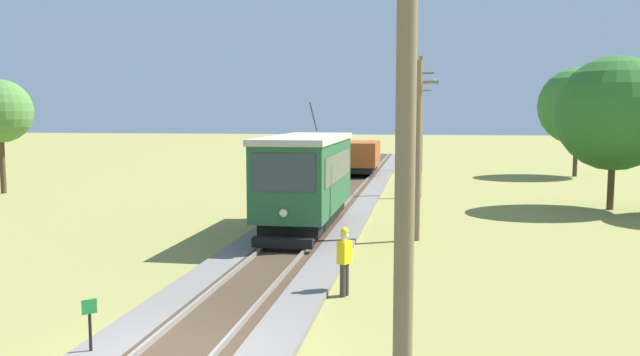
{
  "coord_description": "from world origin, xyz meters",
  "views": [
    {
      "loc": [
        4.47,
        -10.74,
        4.67
      ],
      "look_at": [
        0.54,
        13.13,
        2.2
      ],
      "focal_mm": 35.5,
      "sensor_mm": 36.0,
      "label": 1
    }
  ],
  "objects_px": {
    "track_worker": "(344,258)",
    "tree_left_far": "(0,111)",
    "utility_pole_near_tram": "(418,149)",
    "tree_right_near": "(614,114)",
    "freight_car": "(361,157)",
    "tree_right_far": "(577,106)",
    "red_tram": "(306,178)",
    "utility_pole_far": "(421,125)",
    "utility_pole_mid": "(420,126)",
    "utility_pole_foreground": "(405,188)",
    "trackside_signal_marker": "(90,326)"
  },
  "relations": [
    {
      "from": "utility_pole_near_tram",
      "to": "tree_left_far",
      "type": "distance_m",
      "value": 26.2
    },
    {
      "from": "tree_left_far",
      "to": "utility_pole_near_tram",
      "type": "bearing_deg",
      "value": -22.77
    },
    {
      "from": "track_worker",
      "to": "tree_left_far",
      "type": "bearing_deg",
      "value": 166.45
    },
    {
      "from": "tree_left_far",
      "to": "tree_right_far",
      "type": "bearing_deg",
      "value": 24.23
    },
    {
      "from": "utility_pole_near_tram",
      "to": "trackside_signal_marker",
      "type": "relative_size",
      "value": 5.58
    },
    {
      "from": "utility_pole_mid",
      "to": "tree_right_near",
      "type": "bearing_deg",
      "value": -18.32
    },
    {
      "from": "utility_pole_foreground",
      "to": "track_worker",
      "type": "relative_size",
      "value": 4.14
    },
    {
      "from": "red_tram",
      "to": "utility_pole_far",
      "type": "relative_size",
      "value": 1.16
    },
    {
      "from": "utility_pole_foreground",
      "to": "track_worker",
      "type": "xyz_separation_m",
      "value": [
        -1.74,
        8.28,
        -2.81
      ]
    },
    {
      "from": "utility_pole_far",
      "to": "tree_right_near",
      "type": "height_order",
      "value": "tree_right_near"
    },
    {
      "from": "utility_pole_near_tram",
      "to": "tree_right_far",
      "type": "relative_size",
      "value": 0.82
    },
    {
      "from": "red_tram",
      "to": "tree_right_near",
      "type": "bearing_deg",
      "value": 32.3
    },
    {
      "from": "red_tram",
      "to": "trackside_signal_marker",
      "type": "relative_size",
      "value": 7.24
    },
    {
      "from": "red_tram",
      "to": "utility_pole_near_tram",
      "type": "height_order",
      "value": "utility_pole_near_tram"
    },
    {
      "from": "utility_pole_foreground",
      "to": "tree_right_far",
      "type": "bearing_deg",
      "value": 74.84
    },
    {
      "from": "utility_pole_foreground",
      "to": "tree_right_far",
      "type": "distance_m",
      "value": 43.41
    },
    {
      "from": "tree_right_far",
      "to": "utility_pole_far",
      "type": "bearing_deg",
      "value": 170.73
    },
    {
      "from": "utility_pole_near_tram",
      "to": "track_worker",
      "type": "xyz_separation_m",
      "value": [
        -1.74,
        -7.5,
        -2.4
      ]
    },
    {
      "from": "utility_pole_near_tram",
      "to": "tree_right_far",
      "type": "height_order",
      "value": "tree_right_far"
    },
    {
      "from": "trackside_signal_marker",
      "to": "tree_right_near",
      "type": "bearing_deg",
      "value": 54.94
    },
    {
      "from": "tree_right_near",
      "to": "tree_right_far",
      "type": "distance_m",
      "value": 17.06
    },
    {
      "from": "trackside_signal_marker",
      "to": "tree_right_near",
      "type": "distance_m",
      "value": 26.75
    },
    {
      "from": "red_tram",
      "to": "utility_pole_foreground",
      "type": "distance_m",
      "value": 17.06
    },
    {
      "from": "tree_right_far",
      "to": "freight_car",
      "type": "bearing_deg",
      "value": -166.74
    },
    {
      "from": "freight_car",
      "to": "utility_pole_far",
      "type": "bearing_deg",
      "value": 52.41
    },
    {
      "from": "utility_pole_mid",
      "to": "track_worker",
      "type": "relative_size",
      "value": 4.37
    },
    {
      "from": "utility_pole_mid",
      "to": "freight_car",
      "type": "bearing_deg",
      "value": 112.68
    },
    {
      "from": "utility_pole_near_tram",
      "to": "utility_pole_far",
      "type": "distance_m",
      "value": 27.95
    },
    {
      "from": "utility_pole_foreground",
      "to": "trackside_signal_marker",
      "type": "relative_size",
      "value": 6.26
    },
    {
      "from": "red_tram",
      "to": "tree_right_far",
      "type": "distance_m",
      "value": 29.99
    },
    {
      "from": "freight_car",
      "to": "utility_pole_far",
      "type": "relative_size",
      "value": 0.7
    },
    {
      "from": "track_worker",
      "to": "tree_right_far",
      "type": "bearing_deg",
      "value": 93.4
    },
    {
      "from": "utility_pole_near_tram",
      "to": "tree_right_near",
      "type": "relative_size",
      "value": 0.89
    },
    {
      "from": "utility_pole_near_tram",
      "to": "tree_right_near",
      "type": "distance_m",
      "value": 13.07
    },
    {
      "from": "track_worker",
      "to": "tree_left_far",
      "type": "height_order",
      "value": "tree_left_far"
    },
    {
      "from": "utility_pole_mid",
      "to": "trackside_signal_marker",
      "type": "bearing_deg",
      "value": -103.59
    },
    {
      "from": "tree_right_far",
      "to": "utility_pole_mid",
      "type": "bearing_deg",
      "value": -129.3
    },
    {
      "from": "utility_pole_foreground",
      "to": "tree_left_far",
      "type": "height_order",
      "value": "utility_pole_foreground"
    },
    {
      "from": "freight_car",
      "to": "track_worker",
      "type": "height_order",
      "value": "freight_car"
    },
    {
      "from": "red_tram",
      "to": "utility_pole_far",
      "type": "height_order",
      "value": "utility_pole_far"
    },
    {
      "from": "utility_pole_mid",
      "to": "track_worker",
      "type": "distance_m",
      "value": 20.04
    },
    {
      "from": "freight_car",
      "to": "red_tram",
      "type": "bearing_deg",
      "value": -89.99
    },
    {
      "from": "freight_car",
      "to": "tree_right_far",
      "type": "bearing_deg",
      "value": 13.26
    },
    {
      "from": "utility_pole_near_tram",
      "to": "red_tram",
      "type": "bearing_deg",
      "value": 171.2
    },
    {
      "from": "freight_car",
      "to": "utility_pole_foreground",
      "type": "xyz_separation_m",
      "value": [
        4.26,
        -38.2,
        2.24
      ]
    },
    {
      "from": "trackside_signal_marker",
      "to": "tree_right_near",
      "type": "relative_size",
      "value": 0.16
    },
    {
      "from": "trackside_signal_marker",
      "to": "tree_right_near",
      "type": "xyz_separation_m",
      "value": [
        15.19,
        21.65,
        4.0
      ]
    },
    {
      "from": "freight_car",
      "to": "utility_pole_mid",
      "type": "bearing_deg",
      "value": -67.32
    },
    {
      "from": "utility_pole_near_tram",
      "to": "tree_right_far",
      "type": "bearing_deg",
      "value": 66.5
    },
    {
      "from": "tree_left_far",
      "to": "tree_right_near",
      "type": "bearing_deg",
      "value": -1.64
    }
  ]
}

